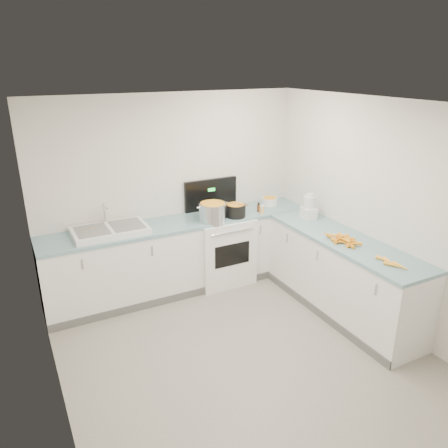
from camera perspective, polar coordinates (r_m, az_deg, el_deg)
name	(u,v)px	position (r m, az deg, el deg)	size (l,w,h in m)	color
floor	(247,359)	(4.66, 3.08, -17.15)	(3.50, 4.00, 0.00)	gray
ceiling	(253,106)	(3.71, 3.83, 15.14)	(3.50, 4.00, 0.00)	silver
wall_back	(172,192)	(5.73, -6.84, 4.19)	(3.50, 2.50, 0.00)	silver
wall_front	(439,377)	(2.74, 26.30, -17.48)	(3.50, 2.50, 0.00)	silver
wall_left	(48,289)	(3.54, -22.00, -7.85)	(4.00, 2.50, 0.00)	silver
wall_right	(388,217)	(5.09, 20.64, 0.89)	(4.00, 2.50, 0.00)	silver
counter_back	(183,255)	(5.74, -5.44, -4.05)	(3.50, 0.62, 0.94)	white
counter_right	(341,275)	(5.37, 15.08, -6.48)	(0.62, 2.20, 0.94)	white
stove	(221,247)	(5.93, -0.46, -3.07)	(0.76, 0.65, 1.36)	white
sink	(110,230)	(5.30, -14.66, -0.80)	(0.86, 0.52, 0.31)	white
steel_pot	(213,213)	(5.52, -1.50, 1.49)	(0.34, 0.34, 0.25)	silver
black_pot	(236,211)	(5.68, 1.52, 1.67)	(0.26, 0.26, 0.19)	black
wooden_spoon	(236,204)	(5.65, 1.53, 2.66)	(0.02, 0.02, 0.38)	#AD7A47
mixing_bowl	(269,201)	(6.19, 5.95, 2.97)	(0.22, 0.22, 0.10)	white
extract_bottle	(259,208)	(5.89, 4.53, 2.11)	(0.04, 0.04, 0.11)	#593319
spice_jar	(262,210)	(5.81, 4.97, 1.82)	(0.06, 0.06, 0.10)	#E5B266
food_processor	(309,208)	(5.70, 11.04, 2.10)	(0.20, 0.22, 0.33)	white
carrot_pile	(344,240)	(5.06, 15.35, -1.97)	(0.29, 0.44, 0.09)	#FFA11F
peeled_carrots	(392,263)	(4.67, 21.05, -4.78)	(0.12, 0.37, 0.04)	#FFA526
peelings	(90,231)	(5.25, -17.06, -0.82)	(0.23, 0.23, 0.01)	tan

